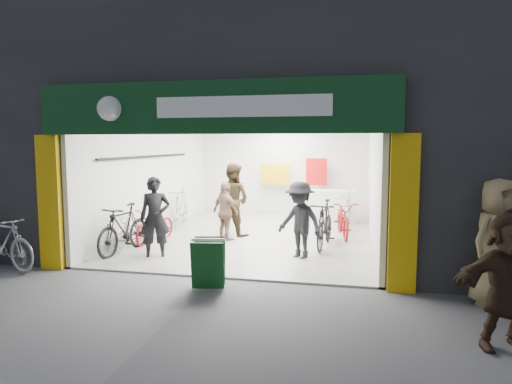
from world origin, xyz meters
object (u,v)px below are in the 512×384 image
(pedestrian_near, at_px, (497,243))
(bike_left_front, at_px, (136,230))
(parked_bike, at_px, (3,243))
(sandwich_board, at_px, (208,262))
(bike_right_front, at_px, (325,224))

(pedestrian_near, bearing_deg, bike_left_front, 126.75)
(parked_bike, xyz_separation_m, pedestrian_near, (8.71, -0.10, 0.43))
(parked_bike, bearing_deg, sandwich_board, -78.49)
(bike_right_front, xyz_separation_m, sandwich_board, (-1.70, -3.46, -0.10))
(bike_right_front, distance_m, pedestrian_near, 4.33)
(pedestrian_near, relative_size, sandwich_board, 2.32)
(bike_left_front, height_order, pedestrian_near, pedestrian_near)
(parked_bike, height_order, sandwich_board, parked_bike)
(bike_right_front, xyz_separation_m, parked_bike, (-5.94, -3.20, -0.03))
(bike_left_front, distance_m, parked_bike, 2.80)
(parked_bike, bearing_deg, pedestrian_near, -75.66)
(bike_left_front, xyz_separation_m, pedestrian_near, (7.06, -2.36, 0.54))
(pedestrian_near, distance_m, sandwich_board, 4.50)
(pedestrian_near, height_order, sandwich_board, pedestrian_near)
(bike_left_front, relative_size, sandwich_board, 1.92)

